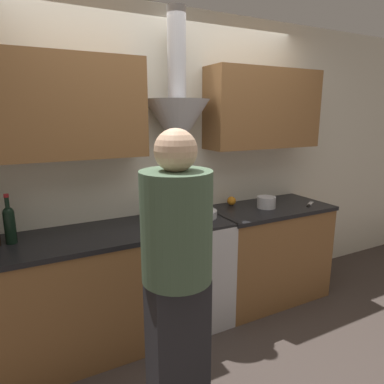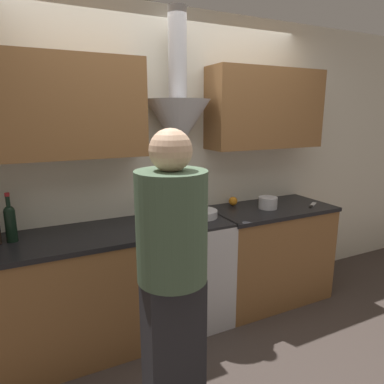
{
  "view_description": "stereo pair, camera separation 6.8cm",
  "coord_description": "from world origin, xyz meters",
  "px_view_note": "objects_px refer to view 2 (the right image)",
  "views": [
    {
      "loc": [
        -1.2,
        -2.05,
        1.76
      ],
      "look_at": [
        0.0,
        0.24,
        1.16
      ],
      "focal_mm": 32.0,
      "sensor_mm": 36.0,
      "label": 1
    },
    {
      "loc": [
        -1.14,
        -2.09,
        1.76
      ],
      "look_at": [
        0.0,
        0.24,
        1.16
      ],
      "focal_mm": 32.0,
      "sensor_mm": 36.0,
      "label": 2
    }
  ],
  "objects_px": {
    "orange_fruit": "(233,201)",
    "wine_bottle_4": "(10,222)",
    "stove_range": "(187,270)",
    "person_foreground_left": "(172,275)",
    "stock_pot": "(168,211)",
    "saucepan": "(268,203)",
    "mixing_bowl": "(202,214)"
  },
  "relations": [
    {
      "from": "stove_range",
      "to": "person_foreground_left",
      "type": "distance_m",
      "value": 1.13
    },
    {
      "from": "wine_bottle_4",
      "to": "stock_pot",
      "type": "height_order",
      "value": "wine_bottle_4"
    },
    {
      "from": "wine_bottle_4",
      "to": "person_foreground_left",
      "type": "height_order",
      "value": "person_foreground_left"
    },
    {
      "from": "stock_pot",
      "to": "orange_fruit",
      "type": "bearing_deg",
      "value": 11.54
    },
    {
      "from": "mixing_bowl",
      "to": "saucepan",
      "type": "xyz_separation_m",
      "value": [
        0.67,
        -0.02,
        0.02
      ]
    },
    {
      "from": "stock_pot",
      "to": "mixing_bowl",
      "type": "distance_m",
      "value": 0.29
    },
    {
      "from": "person_foreground_left",
      "to": "wine_bottle_4",
      "type": "bearing_deg",
      "value": 128.62
    },
    {
      "from": "stove_range",
      "to": "mixing_bowl",
      "type": "distance_m",
      "value": 0.5
    },
    {
      "from": "orange_fruit",
      "to": "saucepan",
      "type": "height_order",
      "value": "saucepan"
    },
    {
      "from": "mixing_bowl",
      "to": "orange_fruit",
      "type": "bearing_deg",
      "value": 25.22
    },
    {
      "from": "orange_fruit",
      "to": "saucepan",
      "type": "relative_size",
      "value": 0.48
    },
    {
      "from": "stove_range",
      "to": "wine_bottle_4",
      "type": "distance_m",
      "value": 1.4
    },
    {
      "from": "stock_pot",
      "to": "mixing_bowl",
      "type": "xyz_separation_m",
      "value": [
        0.28,
        -0.06,
        -0.04
      ]
    },
    {
      "from": "stock_pot",
      "to": "stove_range",
      "type": "bearing_deg",
      "value": -21.49
    },
    {
      "from": "saucepan",
      "to": "person_foreground_left",
      "type": "height_order",
      "value": "person_foreground_left"
    },
    {
      "from": "person_foreground_left",
      "to": "saucepan",
      "type": "bearing_deg",
      "value": 33.42
    },
    {
      "from": "saucepan",
      "to": "stove_range",
      "type": "bearing_deg",
      "value": 178.15
    },
    {
      "from": "orange_fruit",
      "to": "saucepan",
      "type": "xyz_separation_m",
      "value": [
        0.23,
        -0.23,
        0.01
      ]
    },
    {
      "from": "mixing_bowl",
      "to": "orange_fruit",
      "type": "distance_m",
      "value": 0.49
    },
    {
      "from": "wine_bottle_4",
      "to": "saucepan",
      "type": "xyz_separation_m",
      "value": [
        2.08,
        -0.1,
        -0.09
      ]
    },
    {
      "from": "stove_range",
      "to": "saucepan",
      "type": "bearing_deg",
      "value": -1.85
    },
    {
      "from": "stove_range",
      "to": "orange_fruit",
      "type": "distance_m",
      "value": 0.79
    },
    {
      "from": "orange_fruit",
      "to": "wine_bottle_4",
      "type": "bearing_deg",
      "value": -175.92
    },
    {
      "from": "wine_bottle_4",
      "to": "stove_range",
      "type": "bearing_deg",
      "value": -3.13
    },
    {
      "from": "stove_range",
      "to": "mixing_bowl",
      "type": "xyz_separation_m",
      "value": [
        0.14,
        -0.01,
        0.48
      ]
    },
    {
      "from": "wine_bottle_4",
      "to": "mixing_bowl",
      "type": "relative_size",
      "value": 1.3
    },
    {
      "from": "stove_range",
      "to": "orange_fruit",
      "type": "bearing_deg",
      "value": 19.17
    },
    {
      "from": "stove_range",
      "to": "wine_bottle_4",
      "type": "xyz_separation_m",
      "value": [
        -1.27,
        0.07,
        0.59
      ]
    },
    {
      "from": "wine_bottle_4",
      "to": "person_foreground_left",
      "type": "distance_m",
      "value": 1.24
    },
    {
      "from": "stove_range",
      "to": "person_foreground_left",
      "type": "height_order",
      "value": "person_foreground_left"
    },
    {
      "from": "wine_bottle_4",
      "to": "stock_pot",
      "type": "distance_m",
      "value": 1.13
    },
    {
      "from": "mixing_bowl",
      "to": "person_foreground_left",
      "type": "distance_m",
      "value": 1.09
    }
  ]
}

